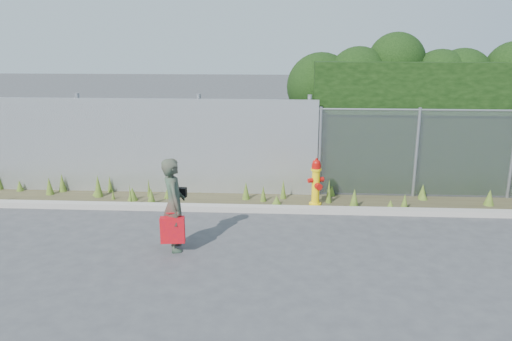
{
  "coord_description": "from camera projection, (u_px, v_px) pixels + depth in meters",
  "views": [
    {
      "loc": [
        0.26,
        -8.05,
        3.56
      ],
      "look_at": [
        -0.3,
        1.4,
        1.0
      ],
      "focal_mm": 35.0,
      "sensor_mm": 36.0,
      "label": 1
    }
  ],
  "objects": [
    {
      "name": "red_tote_bag",
      "position": [
        173.0,
        230.0,
        8.34
      ],
      "size": [
        0.4,
        0.15,
        0.53
      ],
      "rotation": [
        0.0,
        0.0,
        0.12
      ],
      "color": "#AD091B"
    },
    {
      "name": "ground",
      "position": [
        268.0,
        247.0,
        8.7
      ],
      "size": [
        80.0,
        80.0,
        0.0
      ],
      "primitive_type": "plane",
      "color": "#3D3D40",
      "rests_on": "ground"
    },
    {
      "name": "fire_hydrant",
      "position": [
        316.0,
        183.0,
        10.69
      ],
      "size": [
        0.35,
        0.32,
        1.06
      ],
      "rotation": [
        0.0,
        0.0,
        0.4
      ],
      "color": "yellow",
      "rests_on": "ground"
    },
    {
      "name": "chainlink_fence",
      "position": [
        464.0,
        154.0,
        11.08
      ],
      "size": [
        6.5,
        0.07,
        2.05
      ],
      "color": "gray",
      "rests_on": "ground"
    },
    {
      "name": "weed_strip",
      "position": [
        249.0,
        196.0,
        11.08
      ],
      "size": [
        16.0,
        1.33,
        0.55
      ],
      "color": "#3E3823",
      "rests_on": "ground"
    },
    {
      "name": "corrugated_fence",
      "position": [
        133.0,
        146.0,
        11.5
      ],
      "size": [
        8.5,
        0.21,
        2.3
      ],
      "color": "#ACAFB4",
      "rests_on": "ground"
    },
    {
      "name": "hedge",
      "position": [
        457.0,
        106.0,
        11.83
      ],
      "size": [
        7.92,
        1.89,
        3.66
      ],
      "color": "black",
      "rests_on": "ground"
    },
    {
      "name": "curb",
      "position": [
        271.0,
        209.0,
        10.42
      ],
      "size": [
        16.0,
        0.22,
        0.12
      ],
      "primitive_type": "cube",
      "color": "#9E988F",
      "rests_on": "ground"
    },
    {
      "name": "woman",
      "position": [
        174.0,
        205.0,
        8.42
      ],
      "size": [
        0.56,
        0.68,
        1.61
      ],
      "primitive_type": "imported",
      "rotation": [
        0.0,
        0.0,
        1.9
      ],
      "color": "#106748",
      "rests_on": "ground"
    },
    {
      "name": "black_shoulder_bag",
      "position": [
        180.0,
        192.0,
        8.58
      ],
      "size": [
        0.22,
        0.09,
        0.16
      ],
      "rotation": [
        0.0,
        0.0,
        -0.12
      ],
      "color": "black"
    }
  ]
}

